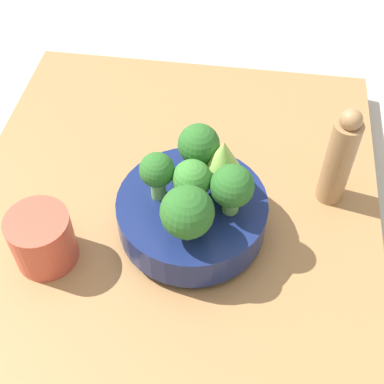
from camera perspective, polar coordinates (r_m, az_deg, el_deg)
ground_plane at (r=0.81m, az=-3.06°, el=-7.61°), size 6.00×6.00×0.00m
table at (r=0.79m, az=-3.13°, el=-6.69°), size 0.86×0.63×0.05m
bowl at (r=0.75m, az=-0.00°, el=-2.35°), size 0.21×0.21×0.07m
romanesco_piece_far at (r=0.71m, az=3.34°, el=3.43°), size 0.05×0.05×0.09m
broccoli_floret_right at (r=0.66m, az=-0.52°, el=-2.21°), size 0.07×0.07×0.08m
broccoli_floret_back at (r=0.69m, az=4.30°, el=0.50°), size 0.06×0.06×0.08m
broccoli_floret_left at (r=0.72m, az=0.72°, el=4.90°), size 0.06×0.06×0.09m
broccoli_floret_front at (r=0.70m, az=-3.75°, el=2.14°), size 0.05×0.05×0.08m
broccoli_floret_center at (r=0.70m, az=-0.00°, el=1.21°), size 0.05×0.05×0.07m
cup at (r=0.75m, az=-15.68°, el=-4.85°), size 0.09×0.09×0.08m
pepper_mill at (r=0.79m, az=15.45°, el=3.47°), size 0.04×0.04×0.17m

